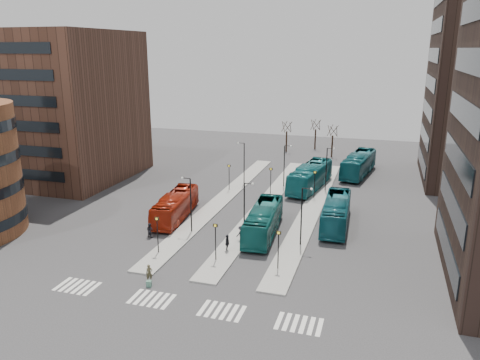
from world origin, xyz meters
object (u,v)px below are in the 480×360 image
(suitcase, at_px, (149,284))
(red_bus, at_px, (175,206))
(traveller, at_px, (149,273))
(teal_bus_d, at_px, (359,164))
(commuter_c, at_px, (241,234))
(teal_bus_b, at_px, (310,177))
(teal_bus_c, at_px, (336,212))
(commuter_a, at_px, (150,230))
(commuter_b, at_px, (227,243))
(teal_bus_a, at_px, (263,220))

(suitcase, distance_m, red_bus, 16.62)
(suitcase, xyz_separation_m, traveller, (-0.38, 0.83, 0.52))
(suitcase, xyz_separation_m, teal_bus_d, (14.63, 42.52, 1.50))
(commuter_c, bearing_deg, teal_bus_b, -153.71)
(teal_bus_c, bearing_deg, commuter_a, -155.06)
(suitcase, bearing_deg, commuter_a, 101.55)
(traveller, xyz_separation_m, commuter_b, (4.48, 7.78, 0.12))
(teal_bus_c, xyz_separation_m, teal_bus_d, (1.06, 23.44, 0.17))
(teal_bus_a, distance_m, commuter_b, 5.97)
(commuter_b, bearing_deg, teal_bus_d, -32.39)
(commuter_a, bearing_deg, traveller, 134.20)
(red_bus, height_order, commuter_b, red_bus)
(commuter_c, bearing_deg, commuter_b, 27.99)
(red_bus, relative_size, commuter_b, 6.06)
(teal_bus_b, xyz_separation_m, commuter_a, (-13.48, -23.00, -0.99))
(red_bus, relative_size, teal_bus_b, 0.86)
(teal_bus_b, xyz_separation_m, commuter_c, (-3.92, -21.07, -0.96))
(teal_bus_a, distance_m, teal_bus_c, 8.77)
(teal_bus_d, relative_size, commuter_a, 8.01)
(teal_bus_b, relative_size, traveller, 8.13)
(teal_bus_b, xyz_separation_m, traveller, (-8.87, -31.89, -1.00))
(suitcase, xyz_separation_m, teal_bus_a, (6.36, 14.10, 1.32))
(teal_bus_d, bearing_deg, commuter_b, -97.96)
(teal_bus_a, bearing_deg, teal_bus_b, 79.20)
(teal_bus_d, bearing_deg, traveller, -100.51)
(traveller, distance_m, commuter_a, 10.01)
(teal_bus_a, height_order, traveller, teal_bus_a)
(teal_bus_b, distance_m, commuter_c, 21.45)
(teal_bus_b, relative_size, commuter_a, 8.07)
(teal_bus_a, relative_size, commuter_b, 6.29)
(traveller, bearing_deg, teal_bus_b, 37.61)
(teal_bus_b, bearing_deg, teal_bus_a, -88.08)
(teal_bus_c, height_order, commuter_c, teal_bus_c)
(commuter_a, distance_m, commuter_b, 9.16)
(teal_bus_c, height_order, commuter_b, teal_bus_c)
(suitcase, relative_size, traveller, 0.34)
(teal_bus_a, relative_size, commuter_a, 7.18)
(teal_bus_c, bearing_deg, teal_bus_d, 85.60)
(teal_bus_b, bearing_deg, suitcase, -96.10)
(teal_bus_c, relative_size, traveller, 7.29)
(suitcase, bearing_deg, teal_bus_d, 55.37)
(traveller, distance_m, commuter_c, 11.89)
(teal_bus_b, relative_size, teal_bus_d, 1.01)
(traveller, xyz_separation_m, commuter_a, (-4.61, 8.88, 0.01))
(teal_bus_d, distance_m, traveller, 44.32)
(teal_bus_d, bearing_deg, suitcase, -99.69)
(red_bus, relative_size, teal_bus_d, 0.86)
(red_bus, xyz_separation_m, traveller, (4.43, -15.03, -0.74))
(teal_bus_b, bearing_deg, traveller, -97.10)
(traveller, relative_size, commuter_c, 0.96)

